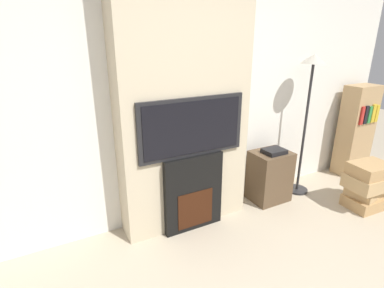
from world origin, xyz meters
TOP-DOWN VIEW (x-y plane):
  - wall_back at (0.00, 2.03)m, footprint 6.00×0.06m
  - chimney_breast at (0.00, 1.85)m, footprint 1.30×0.31m
  - fireplace at (0.00, 1.69)m, footprint 0.61×0.15m
  - television at (0.00, 1.69)m, footprint 1.06×0.07m
  - floor_lamp at (1.52, 1.73)m, footprint 0.28×0.28m
  - box_stack at (1.90, 1.09)m, footprint 0.51×0.39m
  - media_stand at (1.06, 1.75)m, footprint 0.44×0.35m
  - bookshelf at (2.61, 1.79)m, footprint 0.46×0.29m

SIDE VIEW (x-z plane):
  - box_stack at x=1.90m, z-range 0.01..0.55m
  - media_stand at x=1.06m, z-range -0.02..0.63m
  - fireplace at x=0.00m, z-range 0.00..0.78m
  - bookshelf at x=2.61m, z-range 0.00..1.25m
  - television at x=0.00m, z-range 0.78..1.34m
  - floor_lamp at x=1.52m, z-range 0.43..2.09m
  - wall_back at x=0.00m, z-range 0.00..2.70m
  - chimney_breast at x=0.00m, z-range 0.00..2.70m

